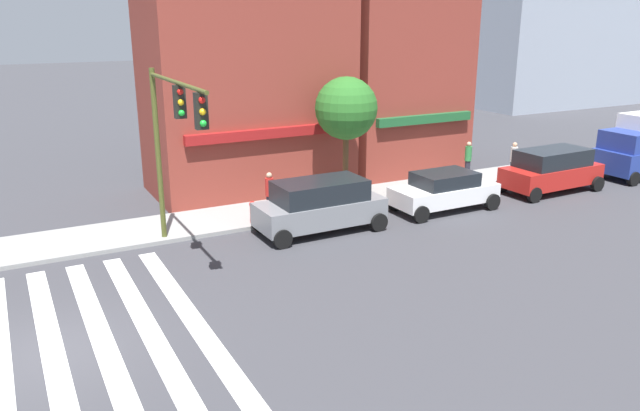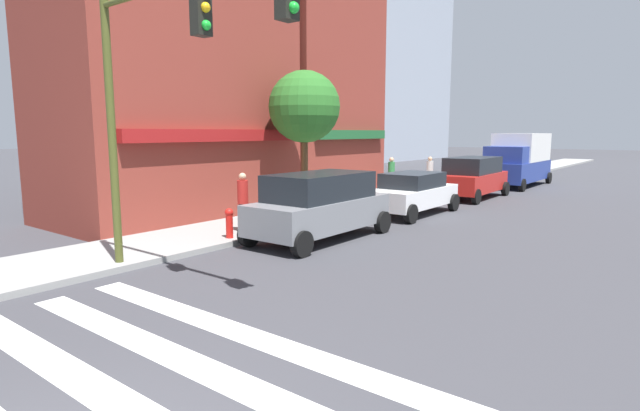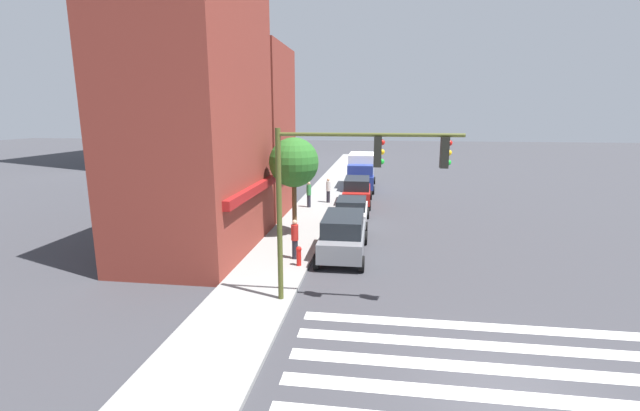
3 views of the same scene
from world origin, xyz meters
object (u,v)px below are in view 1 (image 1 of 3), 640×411
(pedestrian_red_jacket, at_px, (270,194))
(street_tree, at_px, (346,109))
(suv_red, at_px, (552,169))
(fire_hydrant, at_px, (253,211))
(traffic_signal, at_px, (173,126))
(suv_grey, at_px, (320,205))
(pedestrian_green_top, at_px, (468,159))
(pedestrian_white_shirt, at_px, (514,160))
(sedan_white, at_px, (444,190))

(pedestrian_red_jacket, bearing_deg, street_tree, -143.53)
(suv_red, bearing_deg, fire_hydrant, 171.44)
(traffic_signal, height_order, pedestrian_red_jacket, traffic_signal)
(suv_grey, bearing_deg, pedestrian_green_top, 17.84)
(suv_grey, xyz_separation_m, pedestrian_red_jacket, (-1.12, 2.03, 0.04))
(pedestrian_white_shirt, bearing_deg, traffic_signal, 53.09)
(suv_grey, relative_size, sedan_white, 1.07)
(pedestrian_green_top, bearing_deg, pedestrian_red_jacket, -112.15)
(suv_grey, height_order, street_tree, street_tree)
(sedan_white, xyz_separation_m, pedestrian_red_jacket, (-6.80, 2.03, 0.23))
(traffic_signal, bearing_deg, suv_grey, 5.36)
(suv_grey, distance_m, pedestrian_white_shirt, 11.62)
(suv_red, bearing_deg, sedan_white, 178.52)
(suv_red, distance_m, street_tree, 9.92)
(pedestrian_red_jacket, bearing_deg, suv_red, -163.96)
(pedestrian_green_top, height_order, fire_hydrant, pedestrian_green_top)
(suv_red, bearing_deg, pedestrian_red_jacket, 169.52)
(traffic_signal, height_order, suv_red, traffic_signal)
(sedan_white, height_order, street_tree, street_tree)
(pedestrian_white_shirt, distance_m, pedestrian_green_top, 2.13)
(suv_red, relative_size, pedestrian_green_top, 2.68)
(traffic_signal, xyz_separation_m, pedestrian_white_shirt, (16.75, 2.56, -3.33))
(suv_grey, height_order, pedestrian_green_top, suv_grey)
(pedestrian_white_shirt, distance_m, fire_hydrant, 13.41)
(pedestrian_white_shirt, distance_m, pedestrian_red_jacket, 12.55)
(pedestrian_green_top, bearing_deg, traffic_signal, -104.43)
(pedestrian_green_top, distance_m, pedestrian_red_jacket, 10.81)
(suv_red, distance_m, pedestrian_green_top, 3.81)
(sedan_white, height_order, fire_hydrant, sedan_white)
(suv_red, height_order, pedestrian_red_jacket, suv_red)
(traffic_signal, relative_size, sedan_white, 1.36)
(pedestrian_white_shirt, xyz_separation_m, street_tree, (-8.76, 0.73, 2.91))
(pedestrian_green_top, bearing_deg, pedestrian_white_shirt, 29.74)
(pedestrian_white_shirt, bearing_deg, pedestrian_red_jacket, 44.52)
(sedan_white, bearing_deg, street_tree, 136.69)
(sedan_white, xyz_separation_m, pedestrian_white_shirt, (5.75, 2.07, 0.23))
(suv_grey, bearing_deg, street_tree, 45.83)
(traffic_signal, bearing_deg, sedan_white, 2.60)
(sedan_white, xyz_separation_m, suv_red, (6.03, 0.00, 0.19))
(suv_red, relative_size, fire_hydrant, 5.64)
(suv_grey, xyz_separation_m, suv_red, (11.71, 0.00, 0.00))
(traffic_signal, relative_size, pedestrian_green_top, 3.38)
(pedestrian_white_shirt, relative_size, pedestrian_red_jacket, 1.00)
(sedan_white, height_order, pedestrian_red_jacket, pedestrian_red_jacket)
(traffic_signal, distance_m, suv_red, 17.37)
(pedestrian_white_shirt, relative_size, street_tree, 0.34)
(fire_hydrant, relative_size, street_tree, 0.16)
(pedestrian_white_shirt, bearing_deg, sedan_white, 64.15)
(suv_grey, bearing_deg, traffic_signal, -175.14)
(suv_grey, distance_m, fire_hydrant, 2.63)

